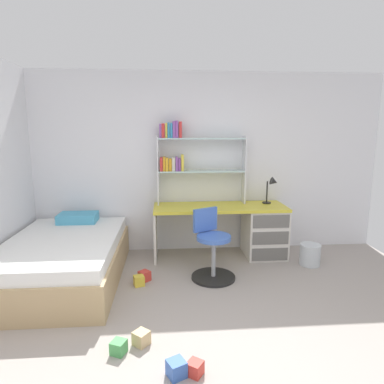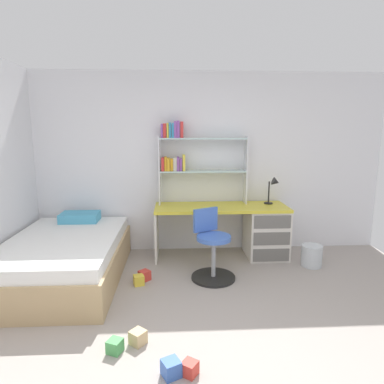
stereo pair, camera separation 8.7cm
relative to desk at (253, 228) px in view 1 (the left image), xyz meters
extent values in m
cube|color=#9E938C|center=(-0.82, -2.30, -0.41)|extent=(5.44, 6.26, 0.02)
cube|color=silver|center=(-0.82, 0.36, 0.87)|extent=(5.44, 0.06, 2.54)
cube|color=gold|center=(-0.47, 0.00, 0.30)|extent=(1.80, 0.61, 0.04)
cube|color=silver|center=(0.17, 0.00, -0.06)|extent=(0.54, 0.58, 0.68)
cube|color=silver|center=(-1.35, 0.00, -0.06)|extent=(0.03, 0.55, 0.68)
cube|color=#64625E|center=(0.17, -0.29, -0.28)|extent=(0.48, 0.01, 0.17)
cube|color=#64625E|center=(0.17, -0.29, -0.06)|extent=(0.48, 0.01, 0.17)
cube|color=#64625E|center=(0.17, -0.29, 0.17)|extent=(0.48, 0.01, 0.17)
cube|color=silver|center=(-1.31, 0.19, 0.79)|extent=(0.02, 0.22, 0.94)
cube|color=silver|center=(-0.10, 0.19, 0.79)|extent=(0.02, 0.22, 0.94)
cube|color=silver|center=(-0.70, 0.19, 0.78)|extent=(1.18, 0.22, 0.02)
cube|color=silver|center=(-0.70, 0.19, 1.23)|extent=(1.18, 0.22, 0.02)
cube|color=red|center=(-1.26, 0.19, 0.88)|extent=(0.04, 0.17, 0.18)
cube|color=gold|center=(-1.22, 0.19, 0.88)|extent=(0.03, 0.15, 0.19)
cube|color=gold|center=(-1.18, 0.19, 0.88)|extent=(0.04, 0.19, 0.18)
cube|color=gold|center=(-1.13, 0.19, 0.87)|extent=(0.04, 0.13, 0.17)
cube|color=beige|center=(-1.09, 0.19, 0.88)|extent=(0.04, 0.16, 0.18)
cube|color=purple|center=(-1.05, 0.19, 0.88)|extent=(0.03, 0.17, 0.19)
cube|color=purple|center=(-1.01, 0.19, 0.87)|extent=(0.03, 0.14, 0.17)
cube|color=yellow|center=(-0.97, 0.19, 0.90)|extent=(0.03, 0.16, 0.22)
cube|color=purple|center=(-1.26, 0.19, 1.33)|extent=(0.03, 0.13, 0.19)
cube|color=red|center=(-1.23, 0.19, 1.33)|extent=(0.04, 0.12, 0.19)
cube|color=yellow|center=(-1.18, 0.19, 1.34)|extent=(0.02, 0.17, 0.20)
cube|color=#338CBF|center=(-1.15, 0.19, 1.34)|extent=(0.02, 0.19, 0.20)
cube|color=#338CBF|center=(-1.12, 0.19, 1.33)|extent=(0.03, 0.18, 0.20)
cube|color=purple|center=(-1.08, 0.19, 1.35)|extent=(0.03, 0.20, 0.22)
cube|color=purple|center=(-1.04, 0.19, 1.35)|extent=(0.04, 0.17, 0.23)
cube|color=red|center=(-0.99, 0.19, 1.34)|extent=(0.04, 0.16, 0.22)
cylinder|color=black|center=(0.22, 0.12, 0.33)|extent=(0.12, 0.12, 0.02)
cylinder|color=black|center=(0.22, 0.12, 0.49)|extent=(0.02, 0.02, 0.30)
cone|color=black|center=(0.30, 0.07, 0.64)|extent=(0.12, 0.11, 0.13)
cylinder|color=black|center=(-0.65, -0.71, -0.38)|extent=(0.52, 0.52, 0.03)
cylinder|color=#A5A8AD|center=(-0.65, -0.71, -0.16)|extent=(0.05, 0.05, 0.48)
cylinder|color=#3F66BF|center=(-0.65, -0.71, 0.11)|extent=(0.40, 0.40, 0.05)
cube|color=#3F66BF|center=(-0.73, -0.55, 0.28)|extent=(0.30, 0.18, 0.28)
cube|color=tan|center=(-2.39, -0.65, -0.21)|extent=(1.27, 1.92, 0.38)
cube|color=white|center=(-2.39, -0.65, 0.05)|extent=(1.21, 1.86, 0.14)
cube|color=#4CA5CC|center=(-2.39, 0.06, 0.18)|extent=(0.50, 0.32, 0.12)
cylinder|color=silver|center=(0.67, -0.40, -0.26)|extent=(0.26, 0.26, 0.28)
cube|color=red|center=(-1.00, -2.27, -0.35)|extent=(0.14, 0.14, 0.10)
cube|color=gold|center=(-1.52, -0.83, -0.34)|extent=(0.14, 0.14, 0.11)
cube|color=#3860B7|center=(-1.14, -2.28, -0.34)|extent=(0.16, 0.16, 0.12)
cube|color=tan|center=(-1.41, -1.90, -0.34)|extent=(0.16, 0.16, 0.11)
cube|color=#479E51|center=(-1.58, -1.99, -0.34)|extent=(0.14, 0.14, 0.11)
cube|color=red|center=(-1.46, -0.71, -0.34)|extent=(0.16, 0.16, 0.11)
camera|label=1|loc=(-1.18, -4.36, 1.33)|focal=30.94mm
camera|label=2|loc=(-1.10, -4.37, 1.33)|focal=30.94mm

